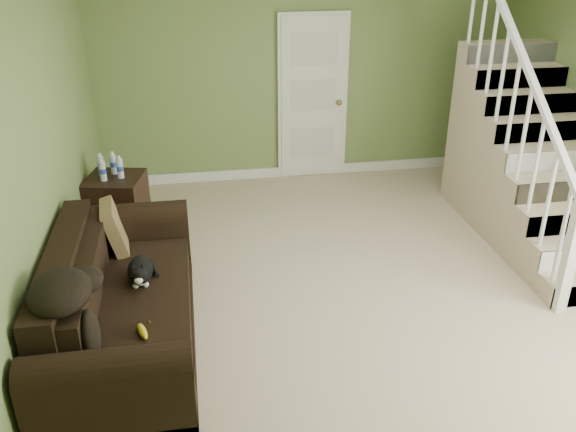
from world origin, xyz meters
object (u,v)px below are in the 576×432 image
object	(u,v)px
cat	(140,271)
side_table	(117,206)
sofa	(119,314)
banana	(143,331)

from	to	relation	value
cat	side_table	bearing A→B (deg)	99.69
sofa	side_table	size ratio (longest dim) A/B	2.59
sofa	cat	bearing A→B (deg)	47.77
sofa	banana	bearing A→B (deg)	-66.11
sofa	cat	distance (m)	0.35
side_table	cat	world-z (taller)	side_table
sofa	side_table	bearing A→B (deg)	95.05
cat	banana	xyz separation A→B (m)	(0.04, -0.67, -0.07)
side_table	banana	world-z (taller)	side_table
sofa	banana	xyz separation A→B (m)	(0.21, -0.48, 0.17)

